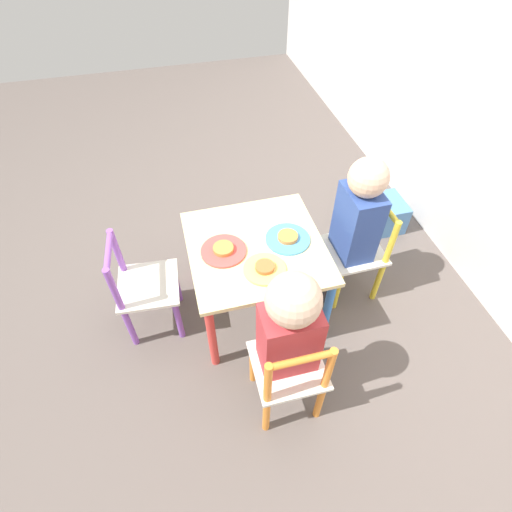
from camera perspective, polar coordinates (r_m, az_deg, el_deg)
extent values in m
plane|color=#5B514C|center=(2.00, 0.00, -7.07)|extent=(6.00, 6.00, 0.00)
cube|color=beige|center=(1.68, 0.00, 1.26)|extent=(0.57, 0.57, 0.02)
cylinder|color=#E5599E|center=(1.98, -8.85, 0.71)|extent=(0.04, 0.04, 0.41)
cylinder|color=#DB3D38|center=(1.67, -6.30, -11.48)|extent=(0.04, 0.04, 0.41)
cylinder|color=green|center=(2.05, 5.04, 3.26)|extent=(0.04, 0.04, 0.41)
cylinder|color=#387AD1|center=(1.76, 10.07, -7.88)|extent=(0.04, 0.04, 0.41)
cube|color=silver|center=(1.93, 13.78, 0.83)|extent=(0.26, 0.26, 0.02)
cylinder|color=yellow|center=(2.05, 9.23, -0.30)|extent=(0.03, 0.03, 0.26)
cylinder|color=yellow|center=(1.93, 11.53, -4.79)|extent=(0.03, 0.03, 0.26)
cylinder|color=yellow|center=(2.13, 14.50, 0.82)|extent=(0.03, 0.03, 0.26)
cylinder|color=yellow|center=(2.02, 17.02, -3.42)|extent=(0.03, 0.03, 0.26)
cylinder|color=yellow|center=(1.96, 15.91, 6.01)|extent=(0.03, 0.03, 0.25)
cylinder|color=yellow|center=(1.83, 18.77, 1.69)|extent=(0.03, 0.03, 0.25)
cylinder|color=yellow|center=(1.82, 18.10, 6.55)|extent=(0.21, 0.03, 0.02)
cube|color=silver|center=(1.54, 4.48, -15.31)|extent=(0.26, 0.26, 0.02)
cylinder|color=orange|center=(1.73, 6.60, -13.55)|extent=(0.03, 0.03, 0.26)
cylinder|color=orange|center=(1.69, -0.45, -15.17)|extent=(0.03, 0.03, 0.26)
cylinder|color=orange|center=(1.64, 9.08, -19.77)|extent=(0.03, 0.03, 0.26)
cylinder|color=orange|center=(1.61, 1.48, -21.70)|extent=(0.03, 0.03, 0.26)
cylinder|color=orange|center=(1.41, 10.35, -15.69)|extent=(0.03, 0.03, 0.25)
cylinder|color=orange|center=(1.37, 1.70, -17.86)|extent=(0.03, 0.03, 0.25)
cylinder|color=orange|center=(1.28, 6.54, -14.57)|extent=(0.03, 0.21, 0.02)
cube|color=silver|center=(1.80, -15.15, -4.05)|extent=(0.28, 0.28, 0.02)
cylinder|color=#8E51BC|center=(1.83, -11.01, -8.91)|extent=(0.03, 0.03, 0.26)
cylinder|color=#8E51BC|center=(1.96, -11.31, -3.80)|extent=(0.03, 0.03, 0.26)
cylinder|color=#8E51BC|center=(1.86, -17.56, -9.62)|extent=(0.03, 0.03, 0.26)
cylinder|color=#8E51BC|center=(1.99, -17.37, -4.54)|extent=(0.03, 0.03, 0.26)
cylinder|color=#8E51BC|center=(1.66, -19.56, -4.73)|extent=(0.03, 0.03, 0.25)
cylinder|color=#8E51BC|center=(1.80, -19.18, 0.54)|extent=(0.03, 0.03, 0.25)
cylinder|color=#8E51BC|center=(1.65, -20.34, 0.62)|extent=(0.21, 0.04, 0.02)
cylinder|color=#38383D|center=(2.01, 9.47, -1.37)|extent=(0.07, 0.07, 0.28)
cylinder|color=#38383D|center=(1.95, 10.55, -3.50)|extent=(0.07, 0.07, 0.28)
cube|color=#2D478E|center=(1.80, 14.21, 4.61)|extent=(0.20, 0.14, 0.34)
sphere|color=#DBB293|center=(1.65, 15.75, 10.72)|extent=(0.16, 0.16, 0.16)
cylinder|color=#38383D|center=(1.71, 4.65, -13.48)|extent=(0.07, 0.07, 0.28)
cylinder|color=#38383D|center=(1.70, 1.33, -14.23)|extent=(0.07, 0.07, 0.28)
cube|color=#B23338|center=(1.41, 4.61, -11.70)|extent=(0.14, 0.20, 0.30)
sphere|color=#DBB293|center=(1.22, 5.24, -6.27)|extent=(0.18, 0.18, 0.18)
cylinder|color=#4C9EE0|center=(1.70, 4.54, 2.44)|extent=(0.19, 0.19, 0.01)
cylinder|color=#D6843D|center=(1.69, 4.56, 2.78)|extent=(0.09, 0.09, 0.02)
cylinder|color=#EADB66|center=(1.58, 1.25, -1.89)|extent=(0.17, 0.17, 0.01)
cylinder|color=#CC6633|center=(1.57, 1.26, -1.56)|extent=(0.08, 0.08, 0.02)
cylinder|color=#E54C47|center=(1.65, -4.66, 0.74)|extent=(0.19, 0.19, 0.01)
cylinder|color=#D6843D|center=(1.64, -4.69, 1.08)|extent=(0.08, 0.08, 0.02)
cube|color=#4C7FB7|center=(2.44, 17.52, 5.71)|extent=(0.22, 0.23, 0.17)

